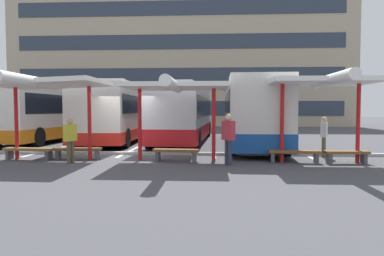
{
  "coord_description": "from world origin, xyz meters",
  "views": [
    {
      "loc": [
        3.74,
        -14.09,
        1.9
      ],
      "look_at": [
        2.82,
        2.46,
        1.03
      ],
      "focal_mm": 32.79,
      "sensor_mm": 36.0,
      "label": 1
    }
  ],
  "objects_px": {
    "bench_1": "(29,151)",
    "bench_2": "(78,151)",
    "coach_bus_2": "(184,115)",
    "waiting_shelter_1": "(48,85)",
    "waiting_shelter_2": "(176,88)",
    "coach_bus_0": "(52,113)",
    "bench_5": "(347,154)",
    "coach_bus_1": "(120,113)",
    "waiting_passenger_1": "(228,135)",
    "bench_4": "(294,153)",
    "waiting_passenger_2": "(324,134)",
    "waiting_shelter_3": "(323,83)",
    "coach_bus_3": "(249,114)",
    "bench_3": "(176,152)",
    "waiting_passenger_0": "(70,138)"
  },
  "relations": [
    {
      "from": "bench_1",
      "to": "bench_3",
      "type": "xyz_separation_m",
      "value": [
        5.61,
        -0.07,
        -0.01
      ]
    },
    {
      "from": "bench_1",
      "to": "bench_2",
      "type": "height_order",
      "value": "same"
    },
    {
      "from": "coach_bus_1",
      "to": "waiting_passenger_0",
      "type": "bearing_deg",
      "value": -86.38
    },
    {
      "from": "waiting_shelter_2",
      "to": "waiting_passenger_1",
      "type": "distance_m",
      "value": 2.61
    },
    {
      "from": "bench_1",
      "to": "waiting_passenger_2",
      "type": "distance_m",
      "value": 11.5
    },
    {
      "from": "waiting_passenger_0",
      "to": "bench_1",
      "type": "bearing_deg",
      "value": 158.53
    },
    {
      "from": "waiting_passenger_0",
      "to": "bench_5",
      "type": "bearing_deg",
      "value": 2.83
    },
    {
      "from": "coach_bus_0",
      "to": "bench_5",
      "type": "xyz_separation_m",
      "value": [
        14.5,
        -8.41,
        -1.37
      ]
    },
    {
      "from": "bench_1",
      "to": "bench_4",
      "type": "height_order",
      "value": "same"
    },
    {
      "from": "coach_bus_0",
      "to": "waiting_shelter_3",
      "type": "relative_size",
      "value": 2.42
    },
    {
      "from": "coach_bus_3",
      "to": "bench_2",
      "type": "distance_m",
      "value": 9.47
    },
    {
      "from": "waiting_shelter_1",
      "to": "coach_bus_1",
      "type": "bearing_deg",
      "value": 86.72
    },
    {
      "from": "bench_4",
      "to": "waiting_passenger_1",
      "type": "height_order",
      "value": "waiting_passenger_1"
    },
    {
      "from": "bench_1",
      "to": "waiting_shelter_3",
      "type": "distance_m",
      "value": 11.06
    },
    {
      "from": "waiting_shelter_2",
      "to": "bench_3",
      "type": "distance_m",
      "value": 2.35
    },
    {
      "from": "coach_bus_3",
      "to": "bench_1",
      "type": "height_order",
      "value": "coach_bus_3"
    },
    {
      "from": "coach_bus_1",
      "to": "coach_bus_2",
      "type": "height_order",
      "value": "coach_bus_1"
    },
    {
      "from": "waiting_shelter_1",
      "to": "bench_5",
      "type": "bearing_deg",
      "value": -0.51
    },
    {
      "from": "coach_bus_3",
      "to": "bench_4",
      "type": "relative_size",
      "value": 6.8
    },
    {
      "from": "waiting_passenger_0",
      "to": "waiting_shelter_1",
      "type": "bearing_deg",
      "value": 150.58
    },
    {
      "from": "coach_bus_0",
      "to": "waiting_shelter_1",
      "type": "bearing_deg",
      "value": -65.8
    },
    {
      "from": "bench_2",
      "to": "bench_3",
      "type": "relative_size",
      "value": 1.05
    },
    {
      "from": "coach_bus_0",
      "to": "bench_2",
      "type": "height_order",
      "value": "coach_bus_0"
    },
    {
      "from": "coach_bus_0",
      "to": "bench_3",
      "type": "relative_size",
      "value": 6.12
    },
    {
      "from": "coach_bus_0",
      "to": "waiting_passenger_2",
      "type": "xyz_separation_m",
      "value": [
        14.24,
        -6.75,
        -0.77
      ]
    },
    {
      "from": "bench_3",
      "to": "waiting_passenger_2",
      "type": "xyz_separation_m",
      "value": [
        5.79,
        1.45,
        0.6
      ]
    },
    {
      "from": "coach_bus_1",
      "to": "waiting_shelter_1",
      "type": "relative_size",
      "value": 2.21
    },
    {
      "from": "coach_bus_2",
      "to": "waiting_passenger_2",
      "type": "bearing_deg",
      "value": -47.82
    },
    {
      "from": "coach_bus_3",
      "to": "waiting_shelter_1",
      "type": "height_order",
      "value": "coach_bus_3"
    },
    {
      "from": "waiting_shelter_1",
      "to": "waiting_shelter_3",
      "type": "xyz_separation_m",
      "value": [
        9.87,
        -0.22,
        0.01
      ]
    },
    {
      "from": "bench_2",
      "to": "bench_3",
      "type": "bearing_deg",
      "value": -4.46
    },
    {
      "from": "coach_bus_2",
      "to": "waiting_shelter_3",
      "type": "height_order",
      "value": "coach_bus_2"
    },
    {
      "from": "coach_bus_1",
      "to": "waiting_passenger_1",
      "type": "height_order",
      "value": "coach_bus_1"
    },
    {
      "from": "bench_1",
      "to": "coach_bus_2",
      "type": "bearing_deg",
      "value": 57.09
    },
    {
      "from": "bench_3",
      "to": "waiting_shelter_3",
      "type": "bearing_deg",
      "value": -3.64
    },
    {
      "from": "coach_bus_1",
      "to": "waiting_passenger_2",
      "type": "xyz_separation_m",
      "value": [
        10.03,
        -6.62,
        -0.74
      ]
    },
    {
      "from": "waiting_shelter_2",
      "to": "bench_5",
      "type": "height_order",
      "value": "waiting_shelter_2"
    },
    {
      "from": "bench_3",
      "to": "coach_bus_0",
      "type": "bearing_deg",
      "value": 135.84
    },
    {
      "from": "waiting_shelter_1",
      "to": "waiting_shelter_2",
      "type": "height_order",
      "value": "waiting_shelter_1"
    },
    {
      "from": "coach_bus_3",
      "to": "waiting_shelter_3",
      "type": "height_order",
      "value": "coach_bus_3"
    },
    {
      "from": "waiting_passenger_2",
      "to": "bench_1",
      "type": "bearing_deg",
      "value": -173.06
    },
    {
      "from": "bench_2",
      "to": "waiting_shelter_3",
      "type": "relative_size",
      "value": 0.42
    },
    {
      "from": "bench_2",
      "to": "waiting_passenger_0",
      "type": "distance_m",
      "value": 1.15
    },
    {
      "from": "coach_bus_2",
      "to": "coach_bus_3",
      "type": "height_order",
      "value": "coach_bus_3"
    },
    {
      "from": "coach_bus_2",
      "to": "bench_1",
      "type": "xyz_separation_m",
      "value": [
        -5.27,
        -8.15,
        -1.26
      ]
    },
    {
      "from": "bench_3",
      "to": "waiting_passenger_2",
      "type": "bearing_deg",
      "value": 14.1
    },
    {
      "from": "coach_bus_0",
      "to": "coach_bus_2",
      "type": "bearing_deg",
      "value": 0.08
    },
    {
      "from": "coach_bus_1",
      "to": "waiting_passenger_0",
      "type": "relative_size",
      "value": 6.97
    },
    {
      "from": "coach_bus_2",
      "to": "bench_1",
      "type": "bearing_deg",
      "value": -122.91
    },
    {
      "from": "waiting_passenger_0",
      "to": "waiting_passenger_2",
      "type": "height_order",
      "value": "waiting_passenger_2"
    }
  ]
}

